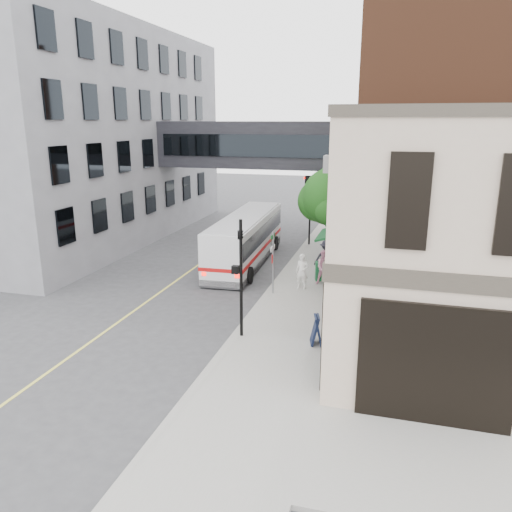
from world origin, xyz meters
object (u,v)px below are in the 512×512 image
Objects in this scene: pedestrian_b at (324,267)px; sandwich_board at (316,330)px; pedestrian_c at (326,258)px; newspaper_box at (320,271)px; bus at (246,237)px; pedestrian_a at (302,271)px.

pedestrian_b reaches higher than sandwich_board.
pedestrian_c is (-0.10, 1.33, 0.10)m from pedestrian_b.
bus is at bearing 136.21° from newspaper_box.
pedestrian_a is at bearing -128.50° from newspaper_box.
sandwich_board is (1.00, -7.54, 0.07)m from newspaper_box.
pedestrian_b is at bearing -78.81° from newspaper_box.
pedestrian_a is at bearing -124.57° from pedestrian_c.
pedestrian_a is (4.09, -4.12, -0.52)m from bus.
pedestrian_b reaches higher than pedestrian_a.
pedestrian_c is at bearing 77.70° from pedestrian_a.
pedestrian_b is at bearing -32.29° from bus.
pedestrian_c is 2.01× the size of newspaper_box.
sandwich_board is (5.75, -10.14, -0.84)m from bus.
pedestrian_c is at bearing 81.80° from sandwich_board.
newspaper_box is (-0.19, -0.74, -0.49)m from pedestrian_c.
pedestrian_c reaches higher than pedestrian_b.
sandwich_board is at bearing -98.50° from pedestrian_c.
newspaper_box is 7.61m from sandwich_board.
bus reaches higher than pedestrian_a.
pedestrian_b is at bearing 52.78° from pedestrian_a.
sandwich_board is at bearing -60.44° from bus.
pedestrian_c is at bearing -20.55° from bus.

